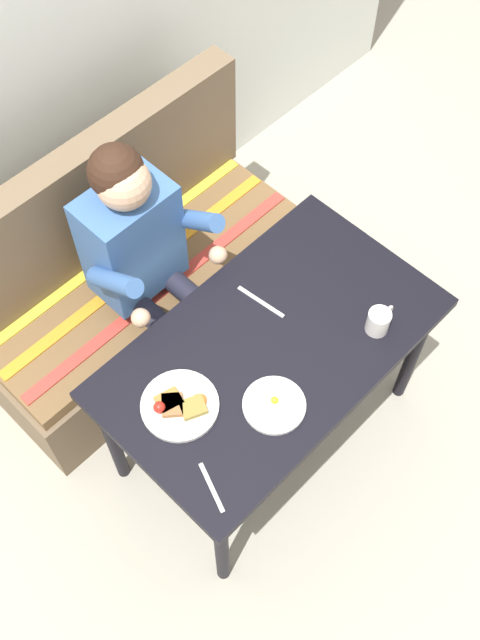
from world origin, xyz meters
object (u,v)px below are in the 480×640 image
coffee_mug (379,321)px  fork (212,487)px  person (145,254)px  table (271,356)px  plate_eggs (274,405)px  plate_breakfast (179,405)px  knife (261,302)px  couch (137,282)px

coffee_mug → fork: bearing=179.9°
person → coffee_mug: size_ratio=10.27×
table → plate_eggs: (-0.16, -0.16, 0.09)m
plate_breakfast → coffee_mug: size_ratio=2.18×
table → coffee_mug: coffee_mug is taller
fork → knife: size_ratio=0.85×
coffee_mug → plate_eggs: bearing=173.6°
table → fork: bearing=-156.7°
person → coffee_mug: 0.88m
fork → plate_eggs: bearing=29.0°
couch → knife: (0.10, -0.62, 0.40)m
table → plate_breakfast: 0.39m
table → knife: (0.10, 0.14, 0.08)m
plate_breakfast → knife: size_ratio=1.28×
table → couch: couch is taller
person → plate_eggs: size_ratio=5.83×
plate_eggs → knife: size_ratio=1.04×
person → coffee_mug: (0.35, -0.81, 0.04)m
couch → table: bearing=-90.0°
table → person: 0.60m
fork → plate_breakfast: bearing=86.8°
knife → person: bearing=102.5°
table → plate_breakfast: plate_breakfast is taller
knife → couch: bearing=93.0°
plate_eggs → fork: 0.34m
couch → plate_eggs: couch is taller
table → coffee_mug: 0.39m
plate_eggs → knife: bearing=49.7°
couch → knife: bearing=-80.8°
person → fork: size_ratio=7.13×
person → couch: bearing=74.0°
plate_breakfast → coffee_mug: (0.68, -0.27, 0.04)m
plate_eggs → plate_breakfast: bearing=134.9°
person → plate_breakfast: 0.63m
plate_eggs → fork: size_ratio=1.22×
table → knife: bearing=55.4°
couch → fork: (-0.50, -0.98, 0.40)m
coffee_mug → fork: 0.80m
person → table: bearing=-85.1°
table → coffee_mug: (0.30, -0.22, 0.13)m
couch → person: size_ratio=1.19×
couch → plate_eggs: size_ratio=6.93×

